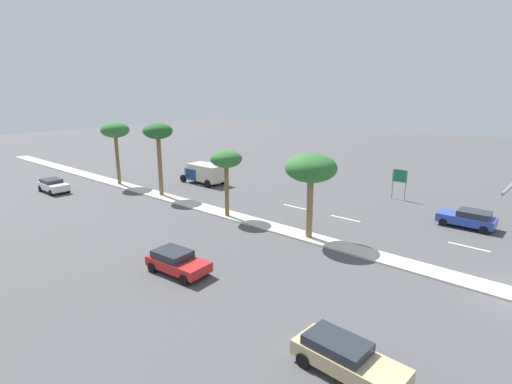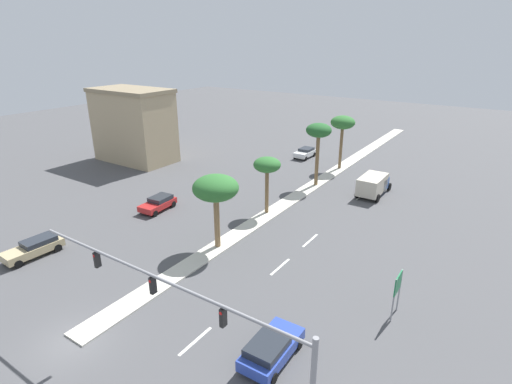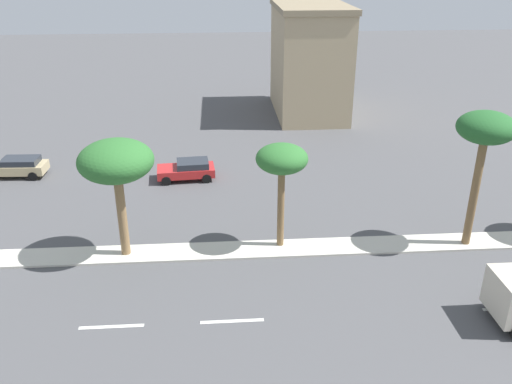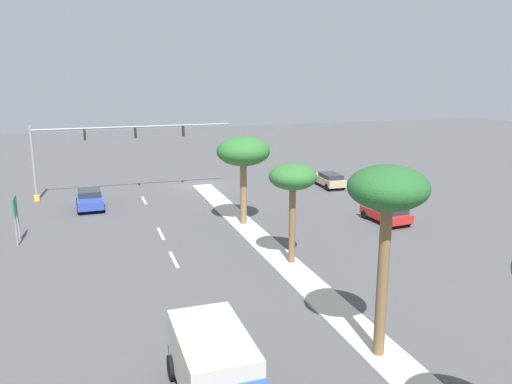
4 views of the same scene
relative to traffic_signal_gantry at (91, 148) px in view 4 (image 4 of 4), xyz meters
name	(u,v)px [view 4 (image 4 of 4)]	position (x,y,z in m)	size (l,w,h in m)	color
ground_plane	(325,301)	(-9.99, 25.80, -4.35)	(160.00, 160.00, 0.00)	#4C4C4F
lane_stripe_leading	(144,200)	(-4.02, 2.79, -4.34)	(0.20, 2.80, 0.01)	silver
lane_stripe_outboard	(161,234)	(-4.02, 12.60, -4.34)	(0.20, 2.80, 0.01)	silver
lane_stripe_trailing	(174,259)	(-4.02, 17.84, -4.34)	(0.20, 2.80, 0.01)	silver
lane_stripe_inboard	(234,380)	(-4.02, 30.62, -4.34)	(0.20, 2.80, 0.01)	silver
traffic_signal_gantry	(91,148)	(0.00, 0.00, 0.00)	(17.42, 0.53, 6.49)	gray
directional_road_sign	(15,211)	(5.00, 11.60, -2.18)	(0.10, 1.47, 3.06)	gray
palm_tree_mid	(243,153)	(-10.04, 12.39, 0.94)	(3.77, 3.77, 6.31)	olive
palm_tree_far	(293,179)	(-10.36, 20.68, 0.65)	(2.70, 2.70, 5.77)	brown
palm_tree_trailing	(388,195)	(-9.79, 30.90, 2.15)	(2.96, 2.96, 7.45)	brown
sedan_blue_front	(90,199)	(0.42, 4.02, -3.57)	(2.17, 4.28, 1.46)	#2D47AD
sedan_red_leading	(387,213)	(-20.16, 15.26, -3.62)	(2.25, 4.10, 1.35)	red
sedan_tan_right	(329,179)	(-21.55, 3.02, -3.60)	(2.02, 4.60, 1.37)	tan
box_truck	(215,368)	(-3.08, 31.64, -3.06)	(2.58, 5.50, 2.33)	#234C99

